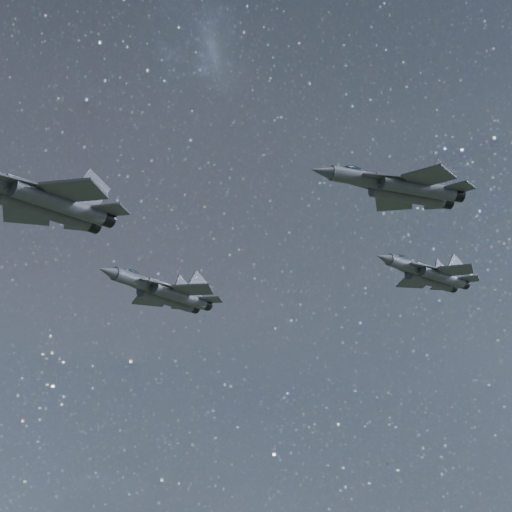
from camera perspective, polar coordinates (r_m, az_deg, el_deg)
jet_lead at (r=79.60m, az=-14.40°, el=3.80°), size 20.05×13.72×5.03m
jet_left at (r=101.35m, az=-6.12°, el=-2.40°), size 17.80×11.95×4.50m
jet_right at (r=78.34m, az=9.63°, el=4.55°), size 15.70×10.77×3.94m
jet_slot at (r=102.88m, az=11.45°, el=-1.19°), size 15.94×11.12×4.01m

